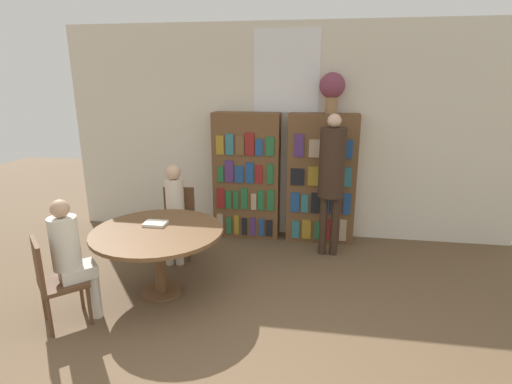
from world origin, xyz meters
The scene contains 11 objects.
wall_back centered at (0.00, 3.29, 1.51)m, with size 6.40×0.07×3.00m.
bookshelf_left centered at (-0.53, 3.10, 0.90)m, with size 0.94×0.34×1.81m.
bookshelf_right centered at (0.53, 3.10, 0.90)m, with size 0.94×0.34×1.81m.
flower_vase centered at (0.62, 3.10, 2.14)m, with size 0.34×0.34×0.53m.
reading_table centered at (-1.15, 1.29, 0.63)m, with size 1.37×1.37×0.74m.
chair_near_camera centered at (-1.89, 0.57, 0.49)m, with size 0.57×0.57×0.89m.
chair_left_side centered at (-1.30, 2.30, 0.49)m, with size 0.45×0.45×0.89m.
seated_reader_left centered at (-1.27, 2.12, 0.69)m, with size 0.27×0.37×1.24m.
seated_reader_right centered at (-1.76, 0.70, 0.69)m, with size 0.41×0.41×1.23m.
librarian_standing centered at (0.65, 2.59, 1.15)m, with size 0.33×0.60×1.85m.
open_book_on_table centered at (-1.23, 1.43, 0.75)m, with size 0.24×0.18×0.03m.
Camera 1 is at (0.49, -2.40, 2.28)m, focal length 28.00 mm.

